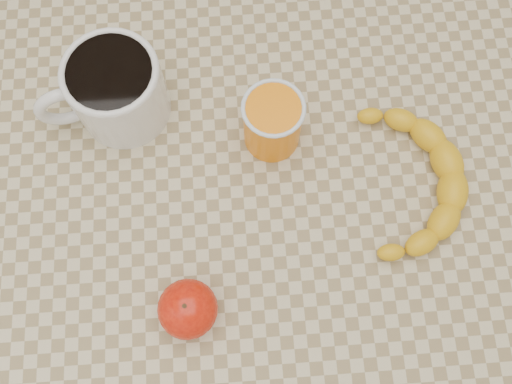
{
  "coord_description": "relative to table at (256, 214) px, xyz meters",
  "views": [
    {
      "loc": [
        -0.02,
        -0.22,
        1.46
      ],
      "look_at": [
        0.0,
        0.0,
        0.77
      ],
      "focal_mm": 40.0,
      "sensor_mm": 36.0,
      "label": 1
    }
  ],
  "objects": [
    {
      "name": "ground",
      "position": [
        0.0,
        0.0,
        -0.66
      ],
      "size": [
        3.0,
        3.0,
        0.0
      ],
      "primitive_type": "plane",
      "color": "tan",
      "rests_on": "ground"
    },
    {
      "name": "orange_juice_glass",
      "position": [
        0.03,
        0.08,
        0.13
      ],
      "size": [
        0.08,
        0.08,
        0.09
      ],
      "color": "orange",
      "rests_on": "table"
    },
    {
      "name": "table",
      "position": [
        0.0,
        0.0,
        0.0
      ],
      "size": [
        0.8,
        0.8,
        0.75
      ],
      "color": "#BFAF87",
      "rests_on": "ground"
    },
    {
      "name": "coffee_mug",
      "position": [
        -0.17,
        0.14,
        0.14
      ],
      "size": [
        0.18,
        0.15,
        0.1
      ],
      "color": "silver",
      "rests_on": "table"
    },
    {
      "name": "banana",
      "position": [
        0.2,
        -0.0,
        0.11
      ],
      "size": [
        0.25,
        0.31,
        0.04
      ],
      "primitive_type": null,
      "rotation": [
        0.0,
        0.0,
        -0.17
      ],
      "color": "gold",
      "rests_on": "table"
    },
    {
      "name": "apple",
      "position": [
        -0.09,
        -0.14,
        0.12
      ],
      "size": [
        0.09,
        0.09,
        0.07
      ],
      "color": "#A30E05",
      "rests_on": "table"
    }
  ]
}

